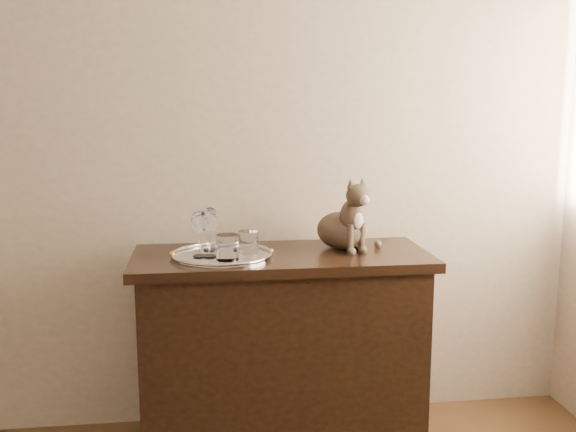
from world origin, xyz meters
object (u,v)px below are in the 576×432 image
Objects in this scene: sideboard at (282,353)px; tumbler_b at (228,247)px; wine_glass_c at (200,234)px; cat at (342,212)px; tray at (222,256)px; wine_glass_d at (209,233)px; tumbler_c at (248,242)px; wine_glass_b at (210,229)px.

sideboard is 0.54m from tumbler_b.
cat is at bearing 10.72° from wine_glass_c.
cat reaches higher than tray.
tray is 2.13× the size of wine_glass_d.
sideboard is 0.50m from tumbler_c.
cat reaches higher than wine_glass_c.
wine_glass_c is at bearing 173.98° from wine_glass_d.
cat reaches higher than tumbler_c.
tumbler_c is at bearing -175.95° from sideboard.
tray is at bearing -169.04° from tumbler_c.
tumbler_b is (-0.22, -0.11, 0.48)m from sideboard.
sideboard is at bearing 9.62° from wine_glass_d.
tumbler_b is 0.32× the size of cat.
wine_glass_b is 0.19m from tumbler_b.
wine_glass_b reaches higher than tray.
tumbler_c is at bearing 14.29° from wine_glass_d.
sideboard is 0.49m from tray.
tumbler_b is at bearing -129.78° from tumbler_c.
sideboard is at bearing -12.67° from wine_glass_b.
tumbler_c is (0.15, -0.07, -0.04)m from wine_glass_b.
wine_glass_d is 0.10m from tumbler_b.
tumbler_b reaches higher than tumbler_c.
wine_glass_b is 0.12m from wine_glass_c.
wine_glass_b reaches higher than sideboard.
wine_glass_b is (-0.29, 0.06, 0.52)m from sideboard.
wine_glass_c is 0.60m from cat.
tray is 0.14m from wine_glass_b.
tray is 0.13m from wine_glass_c.
wine_glass_d is (-0.05, -0.02, 0.10)m from tray.
sideboard is at bearing 173.10° from cat.
wine_glass_b is 0.98× the size of wine_glass_c.
wine_glass_c reaches higher than sideboard.
sideboard is 12.07× the size of tumbler_b.
wine_glass_c is at bearing -109.80° from wine_glass_b.
wine_glass_c is 0.60× the size of cat.
tray is 4.02× the size of tumbler_b.
tumbler_b reaches higher than sideboard.
tumbler_c reaches higher than tray.
tumbler_b is at bearing -70.14° from wine_glass_b.
wine_glass_b reaches higher than tumbler_c.
cat is at bearing 10.70° from tumbler_c.
tumbler_b is (0.10, -0.07, -0.04)m from wine_glass_c.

